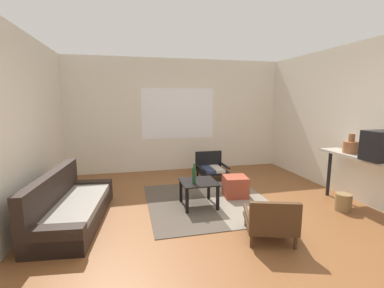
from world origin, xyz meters
name	(u,v)px	position (x,y,z in m)	size (l,w,h in m)	color
ground_plane	(217,220)	(0.00, 0.00, 0.00)	(7.80, 7.80, 0.00)	brown
far_wall_with_window	(178,115)	(0.00, 3.06, 1.35)	(5.60, 0.13, 2.70)	silver
side_wall_right	(361,122)	(2.66, 0.30, 1.35)	(0.12, 6.60, 2.70)	silver
side_wall_left	(9,131)	(-2.66, 0.30, 1.35)	(0.12, 6.60, 2.70)	silver
area_rug	(208,202)	(0.09, 0.72, 0.01)	(2.05, 2.15, 0.01)	#4C4238
couch	(70,207)	(-2.05, 0.44, 0.22)	(0.93, 1.97, 0.73)	black
coffee_table	(199,186)	(-0.12, 0.58, 0.34)	(0.57, 0.57, 0.42)	black
armchair_by_window	(211,167)	(0.55, 2.05, 0.26)	(0.61, 0.61, 0.58)	black
armchair_striped_foreground	(271,220)	(0.47, -0.68, 0.26)	(0.75, 0.77, 0.57)	#472D19
ottoman_orange	(235,187)	(0.63, 0.85, 0.19)	(0.41, 0.41, 0.37)	#993D28
console_shelf	(369,164)	(2.31, -0.27, 0.77)	(0.39, 1.70, 0.87)	#B2AD9E
crt_television	(383,146)	(2.31, -0.47, 1.09)	(0.53, 0.32, 0.43)	black
clay_vase	(351,146)	(2.31, 0.10, 0.98)	(0.24, 0.24, 0.32)	#935B38
glass_bottle	(194,175)	(-0.22, 0.49, 0.56)	(0.06, 0.06, 0.32)	#194723
wicker_basket	(343,202)	(2.05, -0.12, 0.14)	(0.24, 0.24, 0.27)	olive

